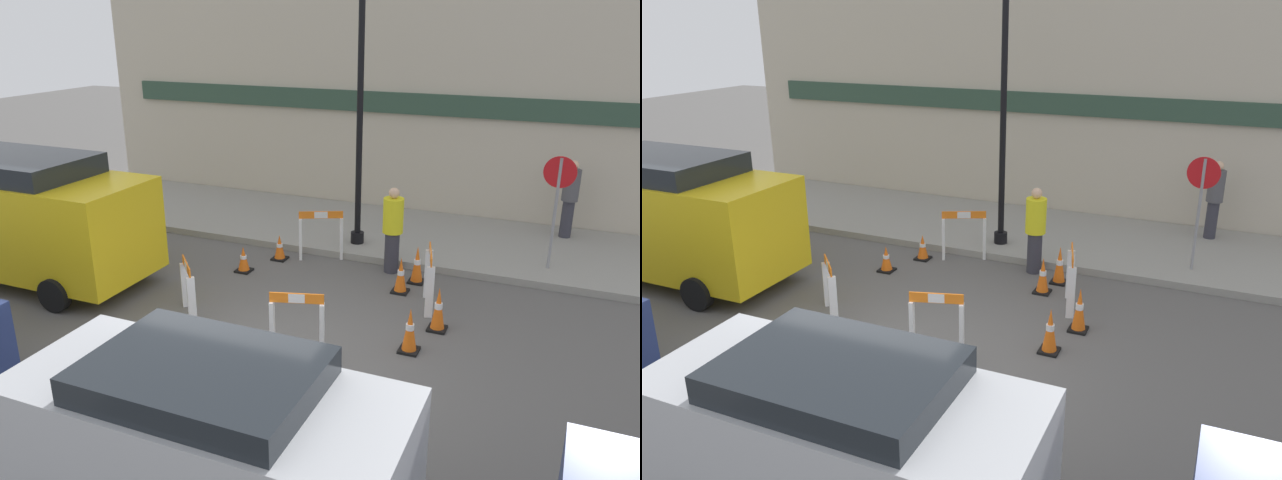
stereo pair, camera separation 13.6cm
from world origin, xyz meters
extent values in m
plane|color=#565451|center=(0.00, 0.00, 0.00)|extent=(60.00, 60.00, 0.00)
cube|color=gray|center=(0.00, 6.30, 0.07)|extent=(18.00, 3.60, 0.15)
cube|color=#BCB29E|center=(0.00, 8.18, 2.75)|extent=(18.00, 0.12, 5.50)
cube|color=#2D4738|center=(0.00, 8.07, 2.80)|extent=(16.20, 0.10, 0.50)
cylinder|color=black|center=(-0.47, 5.20, 0.27)|extent=(0.29, 0.29, 0.24)
cylinder|color=black|center=(-0.47, 5.20, 2.83)|extent=(0.13, 0.13, 5.37)
cylinder|color=gray|center=(3.45, 5.28, 1.24)|extent=(0.06, 0.06, 2.19)
cylinder|color=red|center=(3.45, 5.28, 2.06)|extent=(0.60, 0.08, 0.60)
cube|color=white|center=(-0.02, 0.27, 0.48)|extent=(0.10, 0.14, 0.96)
cube|color=white|center=(0.68, 0.48, 0.48)|extent=(0.10, 0.14, 0.96)
cube|color=orange|center=(0.33, 0.37, 1.04)|extent=(0.76, 0.25, 0.15)
cube|color=white|center=(0.33, 0.37, 1.04)|extent=(0.23, 0.10, 0.14)
cube|color=white|center=(1.74, 2.57, 0.46)|extent=(0.14, 0.09, 0.91)
cube|color=white|center=(1.53, 3.33, 0.46)|extent=(0.14, 0.09, 0.91)
cube|color=orange|center=(1.64, 2.95, 0.99)|extent=(0.25, 0.83, 0.15)
cube|color=white|center=(1.64, 2.95, 0.99)|extent=(0.10, 0.25, 0.14)
cube|color=white|center=(-0.58, 4.51, 0.45)|extent=(0.11, 0.14, 0.89)
cube|color=white|center=(-1.35, 4.16, 0.45)|extent=(0.11, 0.14, 0.89)
cube|color=orange|center=(-0.97, 4.33, 0.97)|extent=(0.83, 0.41, 0.15)
cube|color=white|center=(-0.97, 4.33, 0.97)|extent=(0.26, 0.14, 0.14)
cube|color=white|center=(-2.25, 1.33, 0.41)|extent=(0.14, 0.13, 0.81)
cube|color=white|center=(-1.80, 0.86, 0.41)|extent=(0.14, 0.13, 0.81)
cube|color=orange|center=(-2.03, 1.10, 0.89)|extent=(0.51, 0.53, 0.15)
cube|color=white|center=(-2.03, 1.10, 0.89)|extent=(0.17, 0.18, 0.14)
cube|color=black|center=(1.18, 3.92, 0.02)|extent=(0.30, 0.30, 0.04)
cone|color=orange|center=(1.18, 3.92, 0.39)|extent=(0.23, 0.22, 0.69)
cylinder|color=white|center=(1.18, 3.92, 0.42)|extent=(0.13, 0.13, 0.10)
cube|color=black|center=(-2.12, 3.12, 0.02)|extent=(0.30, 0.30, 0.04)
cone|color=orange|center=(-2.12, 3.12, 0.28)|extent=(0.22, 0.22, 0.48)
cylinder|color=white|center=(-2.12, 3.12, 0.31)|extent=(0.13, 0.13, 0.07)
cube|color=black|center=(1.02, 3.36, 0.02)|extent=(0.30, 0.30, 0.04)
cone|color=orange|center=(1.02, 3.36, 0.36)|extent=(0.23, 0.22, 0.64)
cylinder|color=white|center=(1.02, 3.36, 0.39)|extent=(0.13, 0.13, 0.09)
cube|color=black|center=(1.75, 1.33, 0.02)|extent=(0.30, 0.30, 0.04)
cone|color=orange|center=(1.75, 1.33, 0.38)|extent=(0.23, 0.23, 0.68)
cylinder|color=white|center=(1.75, 1.33, 0.41)|extent=(0.13, 0.13, 0.10)
cube|color=black|center=(1.98, 2.18, 0.02)|extent=(0.30, 0.30, 0.04)
cone|color=orange|center=(1.98, 2.18, 0.39)|extent=(0.23, 0.22, 0.71)
cylinder|color=white|center=(1.98, 2.18, 0.43)|extent=(0.13, 0.13, 0.10)
cube|color=black|center=(-1.75, 3.98, 0.02)|extent=(0.30, 0.30, 0.04)
cone|color=orange|center=(-1.75, 3.98, 0.29)|extent=(0.23, 0.23, 0.50)
cylinder|color=white|center=(-1.75, 3.98, 0.31)|extent=(0.13, 0.13, 0.07)
cylinder|color=#33333D|center=(0.58, 4.25, 0.41)|extent=(0.38, 0.38, 0.83)
cylinder|color=yellow|center=(0.58, 4.25, 1.17)|extent=(0.53, 0.53, 0.69)
sphere|color=#DBAD89|center=(0.58, 4.25, 1.62)|extent=(0.28, 0.28, 0.21)
cylinder|color=#33333D|center=(3.66, 7.37, 0.56)|extent=(0.30, 0.30, 0.84)
cylinder|color=#4C4C51|center=(3.66, 7.37, 1.33)|extent=(0.42, 0.42, 0.70)
sphere|color=#DBAD89|center=(3.66, 7.37, 1.78)|extent=(0.23, 0.23, 0.20)
cube|color=#B7BABF|center=(0.83, -2.70, 0.92)|extent=(3.88, 1.65, 1.24)
cube|color=#1E2328|center=(0.83, -2.70, 1.54)|extent=(2.13, 1.52, 0.55)
cylinder|color=black|center=(2.03, -1.87, 0.30)|extent=(0.60, 0.18, 0.60)
cylinder|color=black|center=(-0.37, -1.87, 0.30)|extent=(0.60, 0.18, 0.60)
cube|color=yellow|center=(-5.76, 1.27, 1.17)|extent=(5.01, 1.95, 1.74)
cube|color=#1E2328|center=(-5.76, 1.27, 2.04)|extent=(2.76, 1.79, 0.73)
cylinder|color=black|center=(-4.21, 2.25, 0.30)|extent=(0.60, 0.18, 0.60)
cylinder|color=black|center=(-4.21, 0.30, 0.30)|extent=(0.60, 0.18, 0.60)
cylinder|color=black|center=(-7.32, 2.25, 0.30)|extent=(0.60, 0.18, 0.60)
camera|label=1|loc=(3.75, -6.86, 4.78)|focal=35.00mm
camera|label=2|loc=(3.87, -6.80, 4.78)|focal=35.00mm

